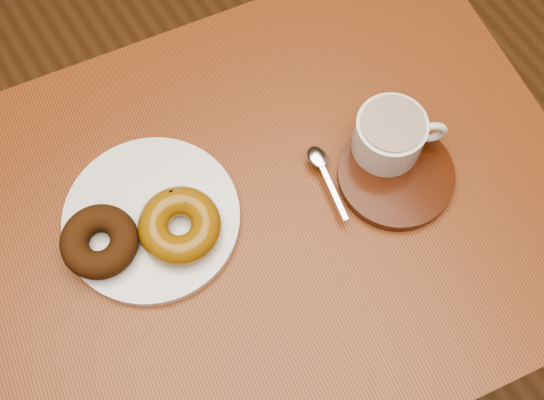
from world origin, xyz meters
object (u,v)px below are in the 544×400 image
cafe_table (260,245)px  coffee_cup (391,135)px  donut_plate (152,219)px  saucer (396,175)px

cafe_table → coffee_cup: size_ratio=8.19×
cafe_table → coffee_cup: coffee_cup is taller
coffee_cup → donut_plate: bearing=-165.3°
donut_plate → saucer: 0.32m
saucer → coffee_cup: coffee_cup is taller
cafe_table → donut_plate: (-0.12, 0.07, 0.13)m
saucer → coffee_cup: (0.01, 0.04, 0.04)m
cafe_table → saucer: bearing=-8.0°
donut_plate → saucer: saucer is taller
saucer → coffee_cup: size_ratio=1.35×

